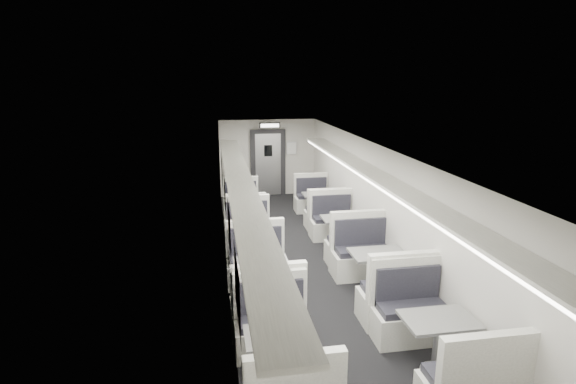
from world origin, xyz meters
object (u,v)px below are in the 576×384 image
object	(u,v)px
booth_left_a	(243,211)
passenger	(247,198)
booth_right_c	(377,274)
booth_left_b	(251,241)
booth_left_d	(280,360)
booth_right_d	(437,345)
exit_sign	(270,125)
booth_right_a	(318,206)
vestibule_door	(268,163)
booth_right_b	(342,233)
booth_left_c	(261,283)

from	to	relation	value
booth_left_a	passenger	bearing A→B (deg)	-52.99
booth_right_c	booth_left_b	bearing A→B (deg)	134.75
booth_left_a	booth_left_d	size ratio (longest dim) A/B	0.94
booth_right_c	passenger	size ratio (longest dim) A/B	1.61
booth_right_d	passenger	size ratio (longest dim) A/B	1.55
booth_left_a	passenger	distance (m)	0.39
booth_left_a	booth_left_d	bearing A→B (deg)	-90.00
passenger	exit_sign	distance (m)	3.01
booth_right_a	booth_right_d	distance (m)	6.53
booth_right_c	vestibule_door	distance (m)	7.16
booth_right_c	exit_sign	world-z (taller)	exit_sign
passenger	booth_right_d	bearing A→B (deg)	-62.25
booth_right_d	exit_sign	world-z (taller)	exit_sign
booth_right_b	passenger	world-z (taller)	passenger
booth_right_a	passenger	world-z (taller)	passenger
exit_sign	booth_left_b	bearing A→B (deg)	-102.39
booth_right_a	exit_sign	size ratio (longest dim) A/B	3.18
exit_sign	booth_right_c	bearing A→B (deg)	-81.34
booth_left_b	vestibule_door	bearing A→B (deg)	78.78
booth_right_a	booth_right_b	world-z (taller)	booth_right_b
booth_left_c	booth_right_c	distance (m)	2.00
booth_left_b	booth_left_d	distance (m)	4.08
booth_left_a	booth_left_c	size ratio (longest dim) A/B	0.90
booth_left_d	booth_right_d	size ratio (longest dim) A/B	0.94
booth_right_c	booth_right_d	world-z (taller)	booth_right_c
booth_right_b	booth_right_d	xyz separation A→B (m)	(0.00, -4.29, 0.02)
booth_left_a	passenger	world-z (taller)	passenger
exit_sign	booth_right_d	bearing A→B (deg)	-83.43
booth_left_b	booth_right_c	world-z (taller)	booth_right_c
booth_left_c	passenger	distance (m)	4.17
booth_left_a	booth_right_b	bearing A→B (deg)	-46.71
booth_left_c	booth_left_d	size ratio (longest dim) A/B	1.05
booth_right_b	vestibule_door	bearing A→B (deg)	101.57
booth_left_c	passenger	xyz separation A→B (m)	(0.10, 4.16, 0.32)
booth_right_a	vestibule_door	world-z (taller)	vestibule_door
booth_right_a	booth_left_d	bearing A→B (deg)	-107.15
booth_right_b	vestibule_door	xyz separation A→B (m)	(-1.00, 4.89, 0.66)
booth_left_c	vestibule_door	size ratio (longest dim) A/B	1.04
booth_left_c	exit_sign	bearing A→B (deg)	81.33
booth_left_a	booth_left_b	distance (m)	2.28
booth_left_a	booth_right_a	size ratio (longest dim) A/B	0.99
booth_right_a	booth_right_c	distance (m)	4.42
booth_right_b	exit_sign	xyz separation A→B (m)	(-1.00, 4.40, 1.90)
booth_left_a	booth_left_d	distance (m)	6.36
booth_left_c	booth_left_b	bearing A→B (deg)	90.00
vestibule_door	booth_left_c	bearing A→B (deg)	-98.08
booth_left_d	booth_right_b	distance (m)	4.69
booth_left_d	vestibule_door	xyz separation A→B (m)	(1.00, 9.12, 0.67)
booth_right_b	booth_right_c	world-z (taller)	booth_right_c
vestibule_door	exit_sign	xyz separation A→B (m)	(0.00, -0.49, 1.24)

